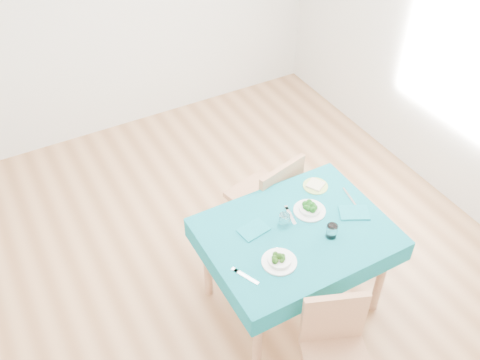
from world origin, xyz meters
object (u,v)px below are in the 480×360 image
table (293,267)px  bowl_near (279,259)px  bowl_far (310,208)px  side_plate (315,186)px  chair_near (338,359)px  chair_far (262,184)px

table → bowl_near: bowl_near is taller
bowl_near → bowl_far: size_ratio=1.00×
bowl_far → side_plate: bearing=46.0°
bowl_far → table: bearing=-147.9°
chair_near → side_plate: chair_near is taller
chair_far → bowl_near: size_ratio=4.97×
bowl_near → side_plate: bearing=37.9°
chair_far → side_plate: bearing=102.4°
bowl_near → chair_far: bearing=65.1°
chair_far → side_plate: size_ratio=6.15×
chair_far → side_plate: chair_far is taller
chair_near → bowl_far: chair_near is taller
bowl_near → chair_near: bearing=-85.3°
chair_far → bowl_far: 0.64m
table → side_plate: size_ratio=6.74×
bowl_near → side_plate: 0.77m
bowl_far → side_plate: (0.18, 0.19, -0.03)m
side_plate → chair_far: bearing=115.9°
chair_far → bowl_far: bearing=77.9°
table → bowl_far: (0.18, 0.11, 0.41)m
bowl_near → bowl_far: same height
chair_near → bowl_near: bearing=116.3°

